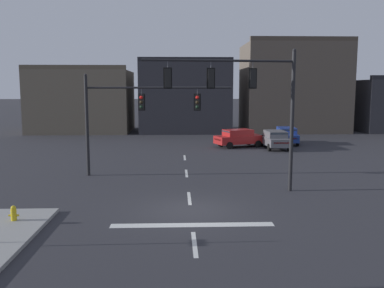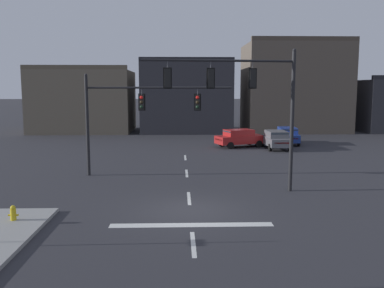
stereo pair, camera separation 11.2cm
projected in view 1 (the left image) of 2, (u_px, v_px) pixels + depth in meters
ground_plane at (191, 210)px, 18.19m from camera, size 400.00×400.00×0.00m
stop_bar_paint at (192, 225)px, 16.21m from camera, size 6.40×0.50×0.01m
lane_centreline at (189, 198)px, 20.17m from camera, size 0.16×26.40×0.01m
signal_mast_near_side at (246, 94)px, 20.68m from camera, size 7.70×0.93×7.29m
signal_mast_far_side at (131, 109)px, 24.89m from camera, size 8.78×0.78×6.19m
car_lot_nearside at (275, 139)px, 36.75m from camera, size 2.00×4.49×1.61m
car_lot_middle at (286, 135)px, 39.92m from camera, size 2.27×4.59×1.61m
car_lot_farside at (239, 138)px, 37.80m from camera, size 4.75×3.22×1.61m
fire_hydrant at (14, 216)px, 16.29m from camera, size 0.40×0.30×0.75m
building_row at (292, 95)px, 52.39m from camera, size 59.65×12.30×11.20m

